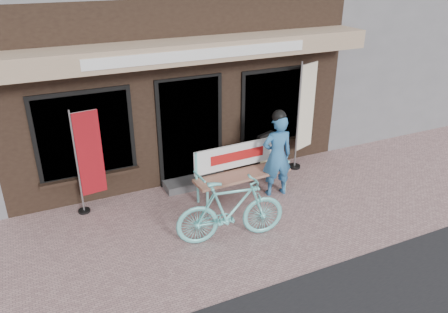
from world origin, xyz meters
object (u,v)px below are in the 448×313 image
nobori_cream (305,113)px  bicycle (231,210)px  nobori_red (88,159)px  person (277,154)px  menu_stand (265,153)px  bench (240,167)px

nobori_cream → bicycle: bearing=-165.3°
nobori_cream → nobori_red: bearing=159.3°
bicycle → nobori_red: nobori_red is taller
person → menu_stand: size_ratio=1.88×
nobori_red → nobori_cream: (4.53, -0.00, 0.20)m
person → bicycle: bearing=-137.6°
person → bicycle: size_ratio=0.96×
bench → bicycle: bicycle is taller
person → bicycle: person is taller
bench → menu_stand: size_ratio=2.08×
nobori_red → bicycle: bearing=-52.3°
nobori_red → menu_stand: (3.56, -0.05, -0.54)m
person → menu_stand: 0.96m
nobori_cream → menu_stand: bearing=162.1°
nobori_cream → menu_stand: nobori_cream is taller
nobori_cream → person: bearing=-164.1°
person → nobori_cream: 1.55m
nobori_red → nobori_cream: size_ratio=0.83×
person → nobori_red: 3.45m
person → nobori_red: bearing=172.9°
bench → nobori_red: nobori_red is taller
person → bench: bearing=167.2°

